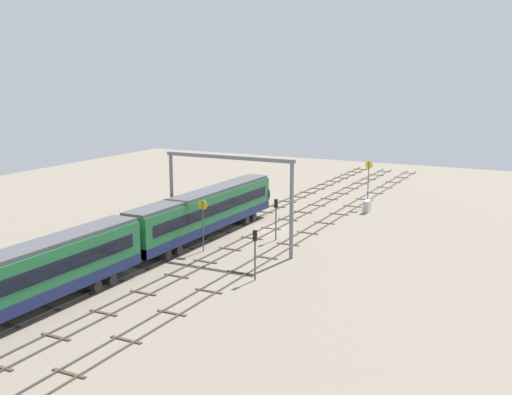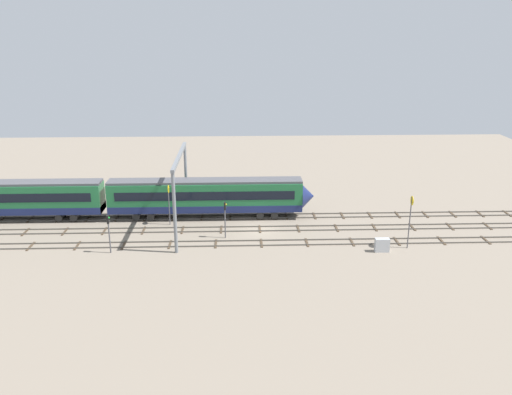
{
  "view_description": "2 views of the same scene",
  "coord_description": "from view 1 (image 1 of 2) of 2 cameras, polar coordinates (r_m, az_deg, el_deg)",
  "views": [
    {
      "loc": [
        -59.69,
        -28.44,
        16.66
      ],
      "look_at": [
        2.47,
        3.09,
        2.8
      ],
      "focal_mm": 43.48,
      "sensor_mm": 36.0,
      "label": 1
    },
    {
      "loc": [
        -2.53,
        -58.55,
        23.02
      ],
      "look_at": [
        -0.35,
        3.08,
        2.99
      ],
      "focal_mm": 37.03,
      "sensor_mm": 36.0,
      "label": 2
    }
  ],
  "objects": [
    {
      "name": "ground_plane",
      "position": [
        68.19,
        1.38,
        -2.89
      ],
      "size": [
        112.52,
        112.52,
        0.0
      ],
      "primitive_type": "plane",
      "color": "gray"
    },
    {
      "name": "track_near_foreground",
      "position": [
        66.48,
        4.75,
        -3.24
      ],
      "size": [
        96.52,
        2.4,
        0.16
      ],
      "color": "#59544C",
      "rests_on": "ground"
    },
    {
      "name": "track_second_near",
      "position": [
        68.17,
        1.38,
        -2.84
      ],
      "size": [
        96.52,
        2.4,
        0.16
      ],
      "color": "#59544C",
      "rests_on": "ground"
    },
    {
      "name": "track_with_train",
      "position": [
        70.09,
        -1.82,
        -2.45
      ],
      "size": [
        96.52,
        2.4,
        0.16
      ],
      "color": "#59544C",
      "rests_on": "ground"
    },
    {
      "name": "train",
      "position": [
        54.54,
        -11.17,
        -3.84
      ],
      "size": [
        50.4,
        3.24,
        4.8
      ],
      "color": "#1E6638",
      "rests_on": "ground"
    },
    {
      "name": "overhead_gantry",
      "position": [
        58.89,
        -2.54,
        1.32
      ],
      "size": [
        0.4,
        13.71,
        9.18
      ],
      "color": "slate",
      "rests_on": "ground"
    },
    {
      "name": "speed_sign_near_foreground",
      "position": [
        79.82,
        10.3,
        1.84
      ],
      "size": [
        0.14,
        0.98,
        5.94
      ],
      "color": "#4C4C51",
      "rests_on": "ground"
    },
    {
      "name": "speed_sign_mid_trackside",
      "position": [
        59.06,
        -4.91,
        -1.89
      ],
      "size": [
        0.14,
        0.95,
        5.0
      ],
      "color": "#4C4C51",
      "rests_on": "ground"
    },
    {
      "name": "signal_light_trackside_approach",
      "position": [
        50.74,
        -0.08,
        -4.61
      ],
      "size": [
        0.31,
        0.32,
        4.24
      ],
      "color": "#4C4C51",
      "rests_on": "ground"
    },
    {
      "name": "signal_light_trackside_departure",
      "position": [
        62.94,
        1.85,
        -1.46
      ],
      "size": [
        0.31,
        0.32,
        4.28
      ],
      "color": "#4C4C51",
      "rests_on": "ground"
    },
    {
      "name": "relay_cabinet",
      "position": [
        77.27,
        10.18,
        -0.82
      ],
      "size": [
        1.54,
        0.65,
        1.49
      ],
      "color": "#B2B7BC",
      "rests_on": "ground"
    }
  ]
}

